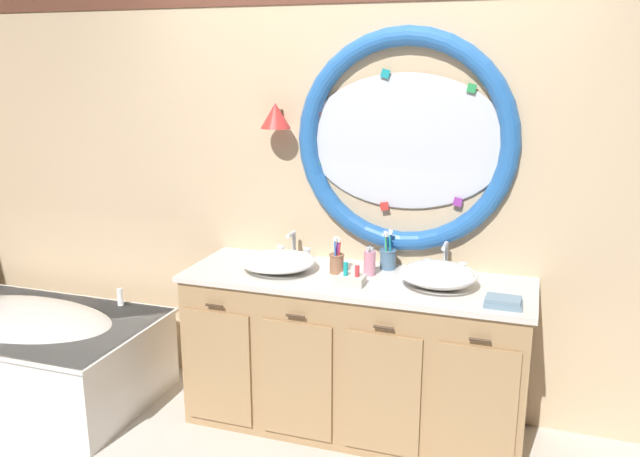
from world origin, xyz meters
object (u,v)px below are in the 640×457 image
sink_basin_right (438,275)px  toothbrush_holder_right (388,258)px  sink_basin_left (278,261)px  toiletry_basket (351,279)px  toothbrush_holder_left (337,262)px  soap_dispenser (370,262)px  bathtub (24,348)px  folded_hand_towel (503,302)px

sink_basin_right → toothbrush_holder_right: 0.38m
sink_basin_left → toiletry_basket: size_ratio=3.06×
sink_basin_left → toothbrush_holder_left: toothbrush_holder_left is taller
toothbrush_holder_left → soap_dispenser: (0.18, 0.03, 0.01)m
sink_basin_right → soap_dispenser: bearing=166.9°
bathtub → soap_dispenser: (2.04, 0.37, 0.64)m
bathtub → toothbrush_holder_left: size_ratio=7.74×
soap_dispenser → folded_hand_towel: size_ratio=0.92×
sink_basin_right → folded_hand_towel: sink_basin_right is taller
bathtub → toiletry_basket: bearing=5.3°
toiletry_basket → sink_basin_right: bearing=13.0°
sink_basin_right → toothbrush_holder_right: size_ratio=1.78×
toothbrush_holder_left → toiletry_basket: size_ratio=1.53×
sink_basin_left → toothbrush_holder_right: bearing=21.7°
toothbrush_holder_right → folded_hand_towel: toothbrush_holder_right is taller
toiletry_basket → soap_dispenser: bearing=75.7°
toothbrush_holder_right → toiletry_basket: (-0.12, -0.32, -0.03)m
toothbrush_holder_right → toiletry_basket: size_ratio=1.63×
toothbrush_holder_right → soap_dispenser: (-0.07, -0.14, 0.01)m
toothbrush_holder_right → sink_basin_left: bearing=-158.3°
toothbrush_holder_right → sink_basin_right: bearing=-35.7°
toothbrush_holder_left → soap_dispenser: bearing=8.6°
sink_basin_right → folded_hand_towel: size_ratio=2.26×
sink_basin_left → toothbrush_holder_right: toothbrush_holder_right is taller
bathtub → toothbrush_holder_right: 2.25m
bathtub → toiletry_basket: 2.08m
sink_basin_right → toiletry_basket: 0.44m
toothbrush_holder_right → folded_hand_towel: bearing=-31.2°
toothbrush_holder_left → sink_basin_left: bearing=-169.1°
toothbrush_holder_left → folded_hand_towel: (0.88, -0.22, -0.04)m
toiletry_basket → toothbrush_holder_left: bearing=128.7°
folded_hand_towel → bathtub: bearing=-177.5°
bathtub → sink_basin_left: 1.69m
soap_dispenser → toothbrush_holder_right: bearing=63.2°
bathtub → sink_basin_left: sink_basin_left is taller
toothbrush_holder_left → toothbrush_holder_right: toothbrush_holder_right is taller
folded_hand_towel → toothbrush_holder_left: bearing=165.7°
toothbrush_holder_right → toiletry_basket: bearing=-109.8°
bathtub → sink_basin_left: (1.54, 0.28, 0.62)m
sink_basin_right → soap_dispenser: size_ratio=2.45×
toothbrush_holder_right → soap_dispenser: 0.15m
sink_basin_left → toothbrush_holder_left: size_ratio=2.00×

